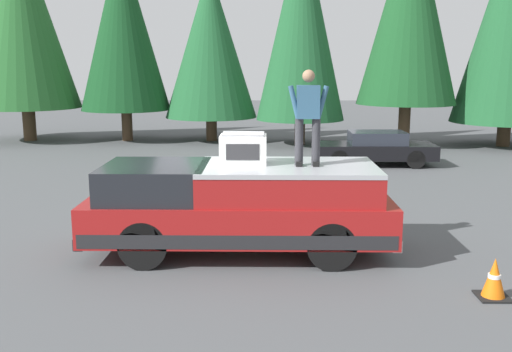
{
  "coord_description": "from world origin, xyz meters",
  "views": [
    {
      "loc": [
        -10.72,
        -1.23,
        3.44
      ],
      "look_at": [
        0.01,
        -1.07,
        1.35
      ],
      "focal_mm": 40.55,
      "sensor_mm": 36.0,
      "label": 1
    }
  ],
  "objects_px": {
    "compressor_unit": "(243,149)",
    "traffic_cone": "(494,279)",
    "parked_car_black": "(374,148)",
    "pickup_truck": "(240,207)",
    "person_on_truck_bed": "(308,115)"
  },
  "relations": [
    {
      "from": "parked_car_black",
      "to": "traffic_cone",
      "type": "height_order",
      "value": "parked_car_black"
    },
    {
      "from": "person_on_truck_bed",
      "to": "traffic_cone",
      "type": "bearing_deg",
      "value": -127.15
    },
    {
      "from": "parked_car_black",
      "to": "traffic_cone",
      "type": "distance_m",
      "value": 11.6
    },
    {
      "from": "compressor_unit",
      "to": "traffic_cone",
      "type": "bearing_deg",
      "value": -119.96
    },
    {
      "from": "traffic_cone",
      "to": "pickup_truck",
      "type": "bearing_deg",
      "value": 62.17
    },
    {
      "from": "pickup_truck",
      "to": "traffic_cone",
      "type": "xyz_separation_m",
      "value": [
        -2.05,
        -3.88,
        -0.58
      ]
    },
    {
      "from": "pickup_truck",
      "to": "person_on_truck_bed",
      "type": "distance_m",
      "value": 2.07
    },
    {
      "from": "person_on_truck_bed",
      "to": "traffic_cone",
      "type": "height_order",
      "value": "person_on_truck_bed"
    },
    {
      "from": "compressor_unit",
      "to": "parked_car_black",
      "type": "bearing_deg",
      "value": -23.96
    },
    {
      "from": "parked_car_black",
      "to": "traffic_cone",
      "type": "xyz_separation_m",
      "value": [
        -11.59,
        0.37,
        -0.29
      ]
    },
    {
      "from": "pickup_truck",
      "to": "parked_car_black",
      "type": "bearing_deg",
      "value": -23.96
    },
    {
      "from": "traffic_cone",
      "to": "person_on_truck_bed",
      "type": "bearing_deg",
      "value": 52.85
    },
    {
      "from": "compressor_unit",
      "to": "parked_car_black",
      "type": "height_order",
      "value": "compressor_unit"
    },
    {
      "from": "compressor_unit",
      "to": "parked_car_black",
      "type": "distance_m",
      "value": 10.37
    },
    {
      "from": "compressor_unit",
      "to": "traffic_cone",
      "type": "xyz_separation_m",
      "value": [
        -2.2,
        -3.81,
        -1.64
      ]
    }
  ]
}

